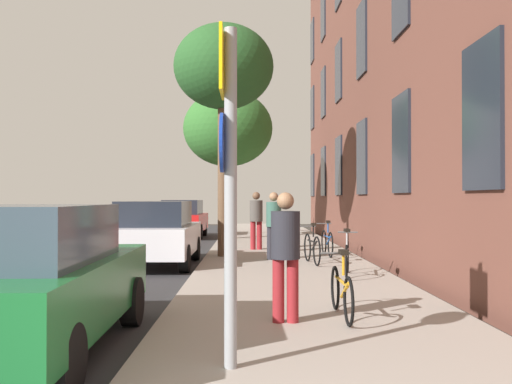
# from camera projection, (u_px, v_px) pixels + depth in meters

# --- Properties ---
(ground_plane) EXTENTS (41.80, 41.80, 0.00)m
(ground_plane) POSITION_uv_depth(u_px,v_px,m) (160.00, 257.00, 16.60)
(ground_plane) COLOR #332D28
(road_asphalt) EXTENTS (7.00, 38.00, 0.01)m
(road_asphalt) POSITION_uv_depth(u_px,v_px,m) (88.00, 257.00, 16.57)
(road_asphalt) COLOR #2D2D30
(road_asphalt) RESTS_ON ground
(sidewalk) EXTENTS (4.20, 38.00, 0.12)m
(sidewalk) POSITION_uv_depth(u_px,v_px,m) (280.00, 254.00, 16.65)
(sidewalk) COLOR #9E9389
(sidewalk) RESTS_ON ground
(sign_post) EXTENTS (0.16, 0.60, 3.18)m
(sign_post) POSITION_uv_depth(u_px,v_px,m) (228.00, 168.00, 5.32)
(sign_post) COLOR gray
(sign_post) RESTS_ON sidewalk
(traffic_light) EXTENTS (0.43, 0.24, 3.51)m
(traffic_light) POSITION_uv_depth(u_px,v_px,m) (230.00, 180.00, 25.33)
(traffic_light) COLOR black
(traffic_light) RESTS_ON sidewalk
(tree_near) EXTENTS (2.75, 2.75, 6.38)m
(tree_near) POSITION_uv_depth(u_px,v_px,m) (224.00, 69.00, 15.66)
(tree_near) COLOR brown
(tree_near) RESTS_ON sidewalk
(tree_far) EXTENTS (3.53, 3.53, 5.85)m
(tree_far) POSITION_uv_depth(u_px,v_px,m) (228.00, 129.00, 22.52)
(tree_far) COLOR brown
(tree_far) RESTS_ON sidewalk
(bicycle_0) EXTENTS (0.42, 1.69, 0.91)m
(bicycle_0) POSITION_uv_depth(u_px,v_px,m) (342.00, 291.00, 7.54)
(bicycle_0) COLOR black
(bicycle_0) RESTS_ON sidewalk
(bicycle_1) EXTENTS (0.50, 1.73, 0.97)m
(bicycle_1) POSITION_uv_depth(u_px,v_px,m) (347.00, 257.00, 11.58)
(bicycle_1) COLOR black
(bicycle_1) RESTS_ON sidewalk
(bicycle_2) EXTENTS (0.42, 1.71, 0.99)m
(bicycle_2) POSITION_uv_depth(u_px,v_px,m) (312.00, 248.00, 13.79)
(bicycle_2) COLOR black
(bicycle_2) RESTS_ON sidewalk
(bicycle_3) EXTENTS (0.42, 1.68, 0.98)m
(bicycle_3) POSITION_uv_depth(u_px,v_px,m) (327.00, 242.00, 15.62)
(bicycle_3) COLOR black
(bicycle_3) RESTS_ON sidewalk
(pedestrian_0) EXTENTS (0.38, 0.38, 1.66)m
(pedestrian_0) POSITION_uv_depth(u_px,v_px,m) (285.00, 248.00, 7.26)
(pedestrian_0) COLOR maroon
(pedestrian_0) RESTS_ON sidewalk
(pedestrian_1) EXTENTS (0.54, 0.54, 1.74)m
(pedestrian_1) POSITION_uv_depth(u_px,v_px,m) (274.00, 221.00, 14.70)
(pedestrian_1) COLOR #26262D
(pedestrian_1) RESTS_ON sidewalk
(pedestrian_2) EXTENTS (0.56, 0.56, 1.78)m
(pedestrian_2) POSITION_uv_depth(u_px,v_px,m) (256.00, 217.00, 17.62)
(pedestrian_2) COLOR maroon
(pedestrian_2) RESTS_ON sidewalk
(car_0) EXTENTS (1.97, 4.38, 1.62)m
(car_0) POSITION_uv_depth(u_px,v_px,m) (24.00, 278.00, 6.11)
(car_0) COLOR #19662D
(car_0) RESTS_ON road_asphalt
(car_1) EXTENTS (1.94, 4.13, 1.62)m
(car_1) POSITION_uv_depth(u_px,v_px,m) (156.00, 233.00, 14.21)
(car_1) COLOR silver
(car_1) RESTS_ON road_asphalt
(car_2) EXTENTS (1.87, 4.01, 1.62)m
(car_2) POSITION_uv_depth(u_px,v_px,m) (183.00, 218.00, 24.47)
(car_2) COLOR red
(car_2) RESTS_ON road_asphalt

